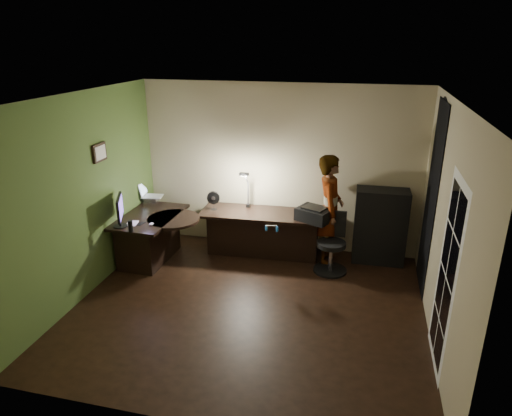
% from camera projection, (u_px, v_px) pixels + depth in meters
% --- Properties ---
extents(floor, '(4.50, 4.00, 0.01)m').
position_uv_depth(floor, '(248.00, 307.00, 6.00)').
color(floor, black).
rests_on(floor, ground).
extents(ceiling, '(4.50, 4.00, 0.01)m').
position_uv_depth(ceiling, '(247.00, 98.00, 5.05)').
color(ceiling, silver).
rests_on(ceiling, floor).
extents(wall_back, '(4.50, 0.01, 2.70)m').
position_uv_depth(wall_back, '(279.00, 168.00, 7.35)').
color(wall_back, tan).
rests_on(wall_back, floor).
extents(wall_front, '(4.50, 0.01, 2.70)m').
position_uv_depth(wall_front, '(186.00, 297.00, 3.70)').
color(wall_front, tan).
rests_on(wall_front, floor).
extents(wall_left, '(0.01, 4.00, 2.70)m').
position_uv_depth(wall_left, '(83.00, 197.00, 6.02)').
color(wall_left, tan).
rests_on(wall_left, floor).
extents(wall_right, '(0.01, 4.00, 2.70)m').
position_uv_depth(wall_right, '(445.00, 229.00, 5.03)').
color(wall_right, tan).
rests_on(wall_right, floor).
extents(green_wall_overlay, '(0.00, 4.00, 2.70)m').
position_uv_depth(green_wall_overlay, '(84.00, 197.00, 6.02)').
color(green_wall_overlay, '#466229').
rests_on(green_wall_overlay, floor).
extents(arched_doorway, '(0.01, 0.90, 2.60)m').
position_uv_depth(arched_doorway, '(431.00, 199.00, 6.10)').
color(arched_doorway, black).
rests_on(arched_doorway, floor).
extents(french_door, '(0.02, 0.92, 2.10)m').
position_uv_depth(french_door, '(447.00, 276.00, 4.64)').
color(french_door, white).
rests_on(french_door, floor).
extents(framed_picture, '(0.04, 0.30, 0.25)m').
position_uv_depth(framed_picture, '(99.00, 153.00, 6.25)').
color(framed_picture, black).
rests_on(framed_picture, wall_left).
extents(desk_left, '(0.83, 1.31, 0.75)m').
position_uv_depth(desk_left, '(151.00, 238.00, 7.17)').
color(desk_left, black).
rests_on(desk_left, floor).
extents(desk_right, '(1.98, 0.78, 0.73)m').
position_uv_depth(desk_right, '(262.00, 234.00, 7.34)').
color(desk_right, black).
rests_on(desk_right, floor).
extents(cabinet, '(0.80, 0.42, 1.18)m').
position_uv_depth(cabinet, '(380.00, 226.00, 7.05)').
color(cabinet, black).
rests_on(cabinet, floor).
extents(laptop_stand, '(0.24, 0.21, 0.09)m').
position_uv_depth(laptop_stand, '(151.00, 199.00, 7.65)').
color(laptop_stand, silver).
rests_on(laptop_stand, desk_left).
extents(laptop, '(0.40, 0.39, 0.24)m').
position_uv_depth(laptop, '(152.00, 190.00, 7.59)').
color(laptop, silver).
rests_on(laptop, laptop_stand).
extents(monitor, '(0.30, 0.50, 0.33)m').
position_uv_depth(monitor, '(119.00, 216.00, 6.59)').
color(monitor, black).
rests_on(monitor, desk_left).
extents(mouse, '(0.06, 0.09, 0.03)m').
position_uv_depth(mouse, '(151.00, 224.00, 6.70)').
color(mouse, silver).
rests_on(mouse, desk_left).
extents(phone, '(0.09, 0.15, 0.01)m').
position_uv_depth(phone, '(141.00, 224.00, 6.74)').
color(phone, black).
rests_on(phone, desk_left).
extents(pen, '(0.08, 0.12, 0.01)m').
position_uv_depth(pen, '(144.00, 209.00, 7.31)').
color(pen, black).
rests_on(pen, desk_left).
extents(speaker, '(0.08, 0.08, 0.17)m').
position_uv_depth(speaker, '(131.00, 226.00, 6.44)').
color(speaker, black).
rests_on(speaker, desk_left).
extents(notepad, '(0.19, 0.24, 0.01)m').
position_uv_depth(notepad, '(132.00, 223.00, 6.75)').
color(notepad, silver).
rests_on(notepad, desk_left).
extents(desk_fan, '(0.22, 0.16, 0.32)m').
position_uv_depth(desk_fan, '(214.00, 201.00, 7.29)').
color(desk_fan, black).
rests_on(desk_fan, desk_right).
extents(headphones, '(0.22, 0.14, 0.09)m').
position_uv_depth(headphones, '(272.00, 228.00, 6.53)').
color(headphones, '#18569B').
rests_on(headphones, desk_right).
extents(printer, '(0.61, 0.55, 0.22)m').
position_uv_depth(printer, '(314.00, 214.00, 6.88)').
color(printer, black).
rests_on(printer, desk_right).
extents(desk_lamp, '(0.22, 0.34, 0.70)m').
position_uv_depth(desk_lamp, '(248.00, 187.00, 7.33)').
color(desk_lamp, black).
rests_on(desk_lamp, desk_right).
extents(office_chair, '(0.51, 0.51, 0.90)m').
position_uv_depth(office_chair, '(332.00, 244.00, 6.77)').
color(office_chair, black).
rests_on(office_chair, floor).
extents(person, '(0.46, 0.65, 1.72)m').
position_uv_depth(person, '(329.00, 210.00, 6.97)').
color(person, '#D8A88C').
rests_on(person, floor).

